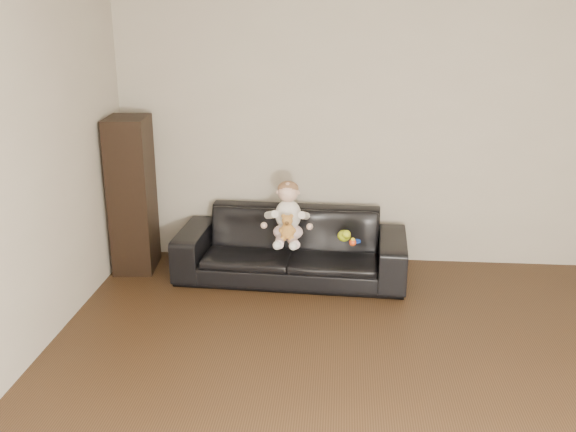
# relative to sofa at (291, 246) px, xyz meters

# --- Properties ---
(wall_back) EXTENTS (5.00, 0.00, 5.00)m
(wall_back) POSITION_rel_sofa_xyz_m (0.82, 0.50, 1.00)
(wall_back) COLOR #B8AE9B
(wall_back) RESTS_ON ground
(sofa) EXTENTS (2.09, 0.91, 0.60)m
(sofa) POSITION_rel_sofa_xyz_m (0.00, 0.00, 0.00)
(sofa) COLOR black
(sofa) RESTS_ON floor
(cabinet) EXTENTS (0.40, 0.52, 1.43)m
(cabinet) POSITION_rel_sofa_xyz_m (-1.48, 0.10, 0.42)
(cabinet) COLOR black
(cabinet) RESTS_ON floor
(shelf_item) EXTENTS (0.20, 0.27, 0.28)m
(shelf_item) POSITION_rel_sofa_xyz_m (-1.46, 0.10, 0.74)
(shelf_item) COLOR silver
(shelf_item) RESTS_ON cabinet
(baby) EXTENTS (0.38, 0.47, 0.53)m
(baby) POSITION_rel_sofa_xyz_m (-0.02, -0.11, 0.33)
(baby) COLOR #FAD3D5
(baby) RESTS_ON sofa
(teddy_bear) EXTENTS (0.13, 0.13, 0.23)m
(teddy_bear) POSITION_rel_sofa_xyz_m (-0.01, -0.28, 0.27)
(teddy_bear) COLOR #C18337
(teddy_bear) RESTS_ON sofa
(toy_green) EXTENTS (0.16, 0.18, 0.10)m
(toy_green) POSITION_rel_sofa_xyz_m (0.47, -0.09, 0.14)
(toy_green) COLOR #B4CE18
(toy_green) RESTS_ON sofa
(toy_rattle) EXTENTS (0.08, 0.08, 0.06)m
(toy_rattle) POSITION_rel_sofa_xyz_m (0.55, -0.21, 0.13)
(toy_rattle) COLOR #E2441A
(toy_rattle) RESTS_ON sofa
(toy_blue_disc) EXTENTS (0.11, 0.11, 0.01)m
(toy_blue_disc) POSITION_rel_sofa_xyz_m (0.58, -0.11, 0.10)
(toy_blue_disc) COLOR blue
(toy_blue_disc) RESTS_ON sofa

